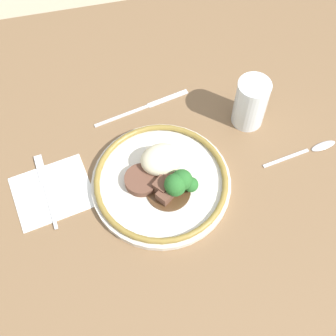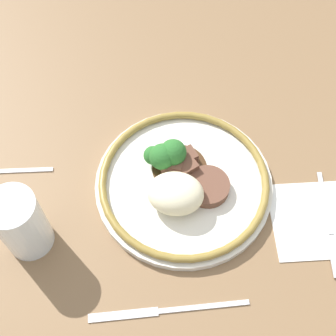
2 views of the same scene
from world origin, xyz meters
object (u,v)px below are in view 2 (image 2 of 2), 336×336
(plate, at_px, (182,181))
(knife, at_px, (163,311))
(juice_glass, at_px, (23,226))
(fork, at_px, (331,233))

(plate, height_order, knife, plate)
(juice_glass, relative_size, fork, 0.67)
(juice_glass, xyz_separation_m, knife, (-0.21, 0.08, -0.05))
(plate, distance_m, knife, 0.20)
(fork, relative_size, knife, 0.79)
(fork, xyz_separation_m, knife, (0.24, 0.14, -0.00))
(fork, bearing_deg, plate, -110.12)
(plate, relative_size, knife, 1.26)
(juice_glass, bearing_deg, plate, -151.38)
(knife, bearing_deg, plate, -104.04)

